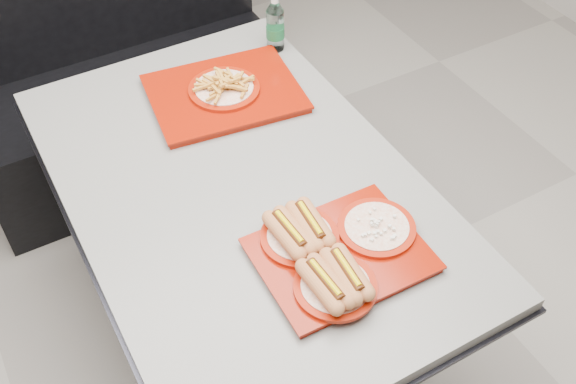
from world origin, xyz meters
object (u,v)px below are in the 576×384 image
diner_table (244,222)px  water_bottle (275,27)px  tray_far (224,90)px  booth_bench (125,76)px  tray_near (334,252)px

diner_table → water_bottle: size_ratio=7.29×
tray_far → water_bottle: size_ratio=2.56×
booth_bench → tray_far: 0.83m
diner_table → booth_bench: booth_bench is taller
water_bottle → tray_near: bearing=-109.8°
diner_table → tray_near: 0.41m
booth_bench → tray_near: size_ratio=3.17×
tray_near → booth_bench: bearing=93.1°
tray_near → tray_far: bearing=86.3°
booth_bench → diner_table: bearing=-90.0°
water_bottle → booth_bench: bearing=124.1°
water_bottle → diner_table: bearing=-127.3°
diner_table → tray_far: tray_far is taller
booth_bench → water_bottle: size_ratio=6.93×
booth_bench → tray_near: booth_bench is taller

